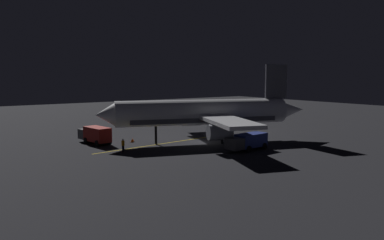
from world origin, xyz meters
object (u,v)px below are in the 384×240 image
baggage_truck (95,135)px  ground_crew_worker (123,145)px  traffic_cone_near_right (132,141)px  catering_truck (248,142)px  airliner (206,113)px  traffic_cone_near_left (133,140)px

baggage_truck → ground_crew_worker: baggage_truck is taller
ground_crew_worker → traffic_cone_near_right: ground_crew_worker is taller
baggage_truck → traffic_cone_near_right: (-2.11, -4.90, -1.05)m
catering_truck → airliner: bearing=4.0°
airliner → traffic_cone_near_left: airliner is taller
traffic_cone_near_left → ground_crew_worker: bearing=144.1°
baggage_truck → traffic_cone_near_left: size_ratio=12.10×
catering_truck → traffic_cone_near_right: catering_truck is taller
baggage_truck → traffic_cone_near_right: size_ratio=12.10×
catering_truck → traffic_cone_near_right: (14.55, 10.11, -0.94)m
catering_truck → traffic_cone_near_left: 17.83m
baggage_truck → ground_crew_worker: size_ratio=3.83×
catering_truck → baggage_truck: bearing=42.0°
airliner → catering_truck: size_ratio=4.91×
baggage_truck → airliner: bearing=-119.7°
airliner → traffic_cone_near_left: 11.95m
airliner → baggage_truck: size_ratio=4.82×
ground_crew_worker → traffic_cone_near_right: 7.14m
airliner → ground_crew_worker: airliner is taller
airliner → ground_crew_worker: 14.06m
airliner → ground_crew_worker: (0.32, 13.62, -3.48)m
catering_truck → traffic_cone_near_right: size_ratio=11.86×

